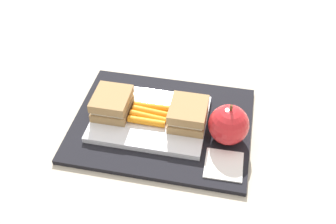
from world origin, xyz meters
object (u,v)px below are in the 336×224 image
(food_tray, at_px, (150,119))
(paper_napkin, at_px, (224,165))
(sandwich_half_right, at_px, (188,114))
(carrot_sticks_bundle, at_px, (149,114))
(apple, at_px, (229,125))
(sandwich_half_left, at_px, (112,103))

(food_tray, xyz_separation_m, paper_napkin, (0.16, -0.09, -0.00))
(sandwich_half_right, xyz_separation_m, carrot_sticks_bundle, (-0.08, -0.00, -0.01))
(apple, bearing_deg, paper_napkin, -88.92)
(food_tray, height_order, apple, apple)
(sandwich_half_right, xyz_separation_m, apple, (0.08, -0.02, 0.01))
(apple, relative_size, paper_napkin, 1.27)
(sandwich_half_right, bearing_deg, apple, -12.80)
(carrot_sticks_bundle, distance_m, paper_napkin, 0.18)
(carrot_sticks_bundle, bearing_deg, paper_napkin, -27.99)
(sandwich_half_left, height_order, paper_napkin, sandwich_half_left)
(sandwich_half_right, height_order, paper_napkin, sandwich_half_right)
(food_tray, distance_m, paper_napkin, 0.18)
(apple, distance_m, paper_napkin, 0.08)
(sandwich_half_left, distance_m, paper_napkin, 0.26)
(sandwich_half_left, bearing_deg, carrot_sticks_bundle, -0.15)
(paper_napkin, bearing_deg, food_tray, 151.76)
(sandwich_half_left, xyz_separation_m, carrot_sticks_bundle, (0.08, -0.00, -0.01))
(sandwich_half_left, bearing_deg, food_tray, 0.00)
(sandwich_half_right, distance_m, paper_napkin, 0.12)
(sandwich_half_left, bearing_deg, sandwich_half_right, 0.00)
(food_tray, height_order, carrot_sticks_bundle, carrot_sticks_bundle)
(sandwich_half_left, height_order, sandwich_half_right, same)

